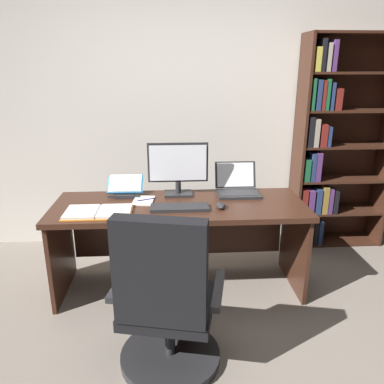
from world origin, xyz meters
The scene contains 13 objects.
ground_plane centered at (0.00, 0.00, 0.00)m, with size 7.57×7.57×0.00m, color slate.
wall_back centered at (0.00, 1.98, 1.35)m, with size 5.65×0.12×2.70m, color beige.
desk centered at (-0.18, 1.07, 0.52)m, with size 1.89×0.68×0.71m.
bookshelf centered at (1.29, 1.75, 0.95)m, with size 0.88×0.31×1.98m.
office_chair centered at (-0.28, 0.11, 0.42)m, with size 0.68×0.60×1.00m.
monitor centered at (-0.18, 1.21, 0.92)m, with size 0.47×0.16×0.42m.
laptop centered at (0.30, 1.22, 0.76)m, with size 0.34×0.31×0.23m.
keyboard centered at (-0.18, 0.88, 0.72)m, with size 0.42×0.15×0.02m, color #232326.
computer_mouse centered at (0.12, 0.88, 0.73)m, with size 0.06×0.10×0.04m, color #232326.
reading_stand_with_book centered at (-0.60, 1.26, 0.78)m, with size 0.28×0.24×0.14m.
open_binder centered at (-0.75, 0.83, 0.72)m, with size 0.47×0.27×0.02m.
notepad centered at (-0.45, 1.07, 0.72)m, with size 0.15×0.21×0.01m, color silver.
pen centered at (-0.43, 1.07, 0.73)m, with size 0.01×0.01×0.14m, color navy.
Camera 1 is at (-0.25, -1.66, 1.68)m, focal length 35.23 mm.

